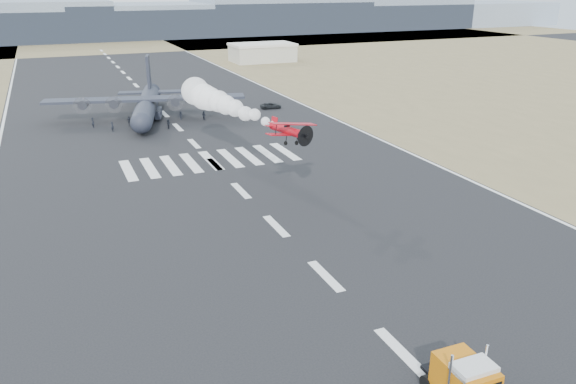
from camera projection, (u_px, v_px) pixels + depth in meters
ground at (401, 351)px, 40.36m from camera, size 500.00×500.00×0.00m
scrub_far at (95, 44)px, 238.36m from camera, size 500.00×80.00×0.00m
runway_markings at (194, 144)px, 92.01m from camera, size 60.00×260.00×0.01m
ridge_seg_d at (87, 24)px, 261.89m from camera, size 150.00×50.00×13.00m
ridge_seg_e at (221, 18)px, 285.43m from camera, size 150.00×50.00×15.00m
ridge_seg_f at (334, 13)px, 308.97m from camera, size 150.00×50.00×17.00m
ridge_seg_g at (431, 15)px, 333.56m from camera, size 150.00×50.00×13.00m
hangar_right at (262, 52)px, 185.34m from camera, size 20.50×12.50×5.90m
aerobatic_biplane at (289, 130)px, 64.30m from camera, size 6.71×6.15×3.09m
smoke_trail at (208, 98)px, 81.35m from camera, size 6.35×25.54×4.22m
transport_aircraft at (147, 104)px, 108.02m from camera, size 37.04×30.29×10.79m
support_vehicle at (271, 106)px, 117.30m from camera, size 4.56×2.44×1.22m
crew_a at (93, 123)px, 101.91m from camera, size 0.72×0.80×1.85m
crew_b at (204, 116)px, 107.52m from camera, size 0.82×0.97×1.72m
crew_c at (181, 116)px, 107.69m from camera, size 1.08×0.58×1.61m
crew_d at (129, 121)px, 102.86m from camera, size 1.21×1.03×1.84m
crew_e at (148, 122)px, 102.50m from camera, size 0.88×0.89×1.59m
crew_f at (168, 124)px, 101.36m from camera, size 1.04×1.60×1.64m
crew_g at (112, 127)px, 99.20m from camera, size 0.72×0.78×1.75m
crew_h at (148, 125)px, 100.45m from camera, size 0.90×0.73×1.60m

